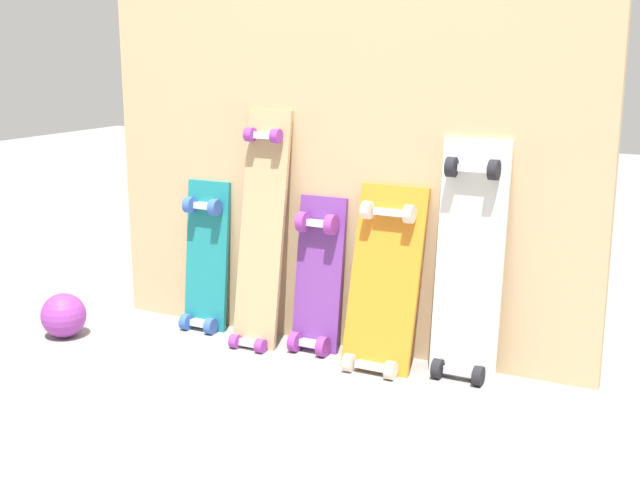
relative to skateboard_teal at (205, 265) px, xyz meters
name	(u,v)px	position (x,y,z in m)	size (l,w,h in m)	color
ground_plane	(329,349)	(0.51, 0.00, -0.24)	(12.00, 12.00, 0.00)	gray
plywood_wall_panel	(339,105)	(0.51, 0.07, 0.59)	(1.79, 0.04, 1.68)	tan
skateboard_teal	(205,265)	(0.00, 0.00, 0.00)	(0.18, 0.14, 0.62)	#197A7F
skateboard_natural	(261,240)	(0.26, -0.04, 0.13)	(0.17, 0.21, 0.89)	tan
skateboard_purple	(317,283)	(0.47, -0.01, -0.01)	(0.17, 0.16, 0.59)	#6B338C
skateboard_orange	(383,289)	(0.73, -0.05, 0.02)	(0.24, 0.23, 0.66)	orange
skateboard_white	(468,270)	(1.00, -0.01, 0.10)	(0.21, 0.16, 0.82)	silver
rubber_ball	(64,315)	(-0.40, -0.32, -0.16)	(0.16, 0.16, 0.16)	purple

